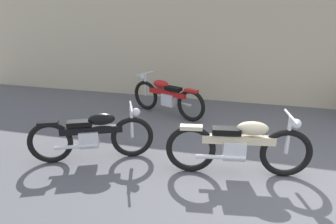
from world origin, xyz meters
name	(u,v)px	position (x,y,z in m)	size (l,w,h in m)	color
ground_plane	(292,198)	(0.00, 0.00, 0.00)	(40.00, 40.00, 0.00)	#56565B
building_wall	(278,50)	(0.00, 4.50, 1.44)	(18.00, 0.30, 2.87)	beige
motorcycle_cream	(239,146)	(-0.76, 0.46, 0.48)	(2.20, 0.69, 0.99)	black
motorcycle_black	(93,135)	(-3.15, 0.31, 0.45)	(1.92, 1.03, 0.93)	black
motorcycle_red	(167,97)	(-2.56, 2.83, 0.46)	(1.99, 1.00, 0.95)	black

